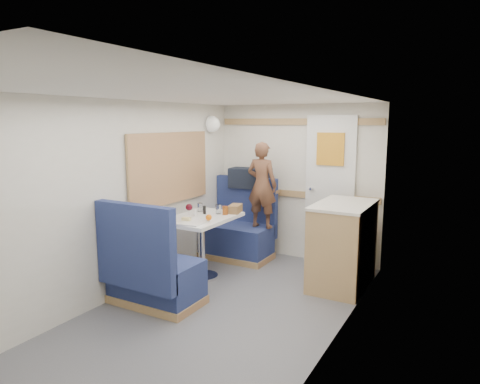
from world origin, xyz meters
The scene contains 28 objects.
floor centered at (0.00, 0.00, 0.00)m, with size 4.50×4.50×0.00m, color #515156.
ceiling centered at (0.00, 0.00, 2.00)m, with size 4.50×4.50×0.00m, color silver.
wall_back centered at (0.00, 2.25, 1.00)m, with size 2.20×0.02×2.00m, color silver.
wall_left centered at (-1.10, 0.00, 1.00)m, with size 0.02×4.50×2.00m, color silver.
wall_right centered at (1.10, 0.00, 1.00)m, with size 0.02×4.50×2.00m, color silver.
oak_trim_low centered at (0.00, 2.23, 0.85)m, with size 2.15×0.02×0.08m, color #966A44.
oak_trim_high centered at (0.00, 2.23, 1.78)m, with size 2.15×0.02×0.08m, color #966A44.
side_window centered at (-1.08, 1.00, 1.25)m, with size 0.04×1.30×0.72m, color #B0B99D.
rear_door centered at (0.45, 2.22, 0.97)m, with size 0.62×0.12×1.86m.
dinette_table centered at (-0.65, 1.00, 0.57)m, with size 0.62×0.92×0.72m.
bench_far centered at (-0.65, 1.86, 0.30)m, with size 0.90×0.59×1.05m.
bench_near centered at (-0.65, 0.14, 0.30)m, with size 0.90×0.59×1.05m.
ledge centered at (-0.65, 2.12, 0.88)m, with size 0.90×0.14×0.04m, color #966A44.
dome_light centered at (-1.04, 1.85, 1.75)m, with size 0.20×0.20×0.20m, color white.
galley_counter centered at (0.82, 1.55, 0.47)m, with size 0.57×0.92×0.92m.
person centered at (-0.32, 1.87, 0.99)m, with size 0.40×0.26×1.09m, color brown.
duffel_bag centered at (-0.61, 2.12, 1.03)m, with size 0.55×0.26×0.26m, color black.
tray centered at (-0.54, 0.70, 0.73)m, with size 0.24×0.31×0.02m, color white.
orange_fruit centered at (-0.43, 0.82, 0.77)m, with size 0.07×0.07×0.07m, color #D84B09.
cheese_block centered at (-0.64, 0.70, 0.75)m, with size 0.09×0.05×0.03m, color #F4E68D.
wine_glass centered at (-0.71, 0.85, 0.84)m, with size 0.08×0.08×0.17m.
tumbler_left centered at (-0.88, 0.73, 0.78)m, with size 0.07×0.07×0.12m, color white.
tumbler_mid centered at (-0.82, 1.23, 0.77)m, with size 0.06×0.06×0.10m, color white.
tumbler_right centered at (-0.57, 1.23, 0.77)m, with size 0.07×0.07×0.11m, color white.
beer_glass centered at (-0.47, 1.22, 0.77)m, with size 0.06×0.06×0.10m, color brown.
pepper_grinder centered at (-0.70, 1.13, 0.77)m, with size 0.04×0.04×0.10m, color black.
salt_grinder centered at (-0.73, 0.98, 0.76)m, with size 0.03×0.03×0.08m, color white.
bread_loaf centered at (-0.43, 1.38, 0.77)m, with size 0.12×0.22×0.09m, color olive.
Camera 1 is at (2.02, -2.91, 1.79)m, focal length 32.00 mm.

